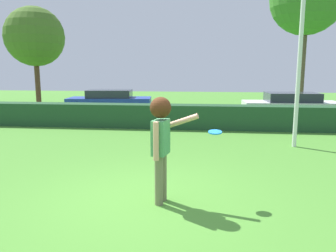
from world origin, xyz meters
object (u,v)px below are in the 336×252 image
person (161,136)px  lamppost (301,32)px  parked_car_blue (110,101)px  frisbee (215,132)px  parked_car_white (291,105)px  willow_tree (35,37)px

person → lamppost: lamppost is taller
parked_car_blue → frisbee: bearing=-64.7°
lamppost → parked_car_white: 6.09m
lamppost → parked_car_white: size_ratio=1.39×
frisbee → parked_car_blue: parked_car_blue is taller
person → willow_tree: (-10.52, 15.52, 3.23)m
frisbee → parked_car_blue: bearing=115.3°
willow_tree → person: bearing=-55.9°
person → frisbee: person is taller
frisbee → parked_car_blue: 12.10m
parked_car_white → willow_tree: willow_tree is taller
parked_car_blue → lamppost: bearing=-41.0°
parked_car_white → person: bearing=-114.1°
lamppost → willow_tree: 17.65m
frisbee → parked_car_white: size_ratio=0.05×
parked_car_blue → parked_car_white: 8.83m
lamppost → willow_tree: willow_tree is taller
frisbee → willow_tree: bearing=126.8°
parked_car_blue → parked_car_white: bearing=-7.8°
person → parked_car_white: 10.96m
parked_car_white → willow_tree: size_ratio=0.67×
parked_car_white → parked_car_blue: bearing=172.2°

